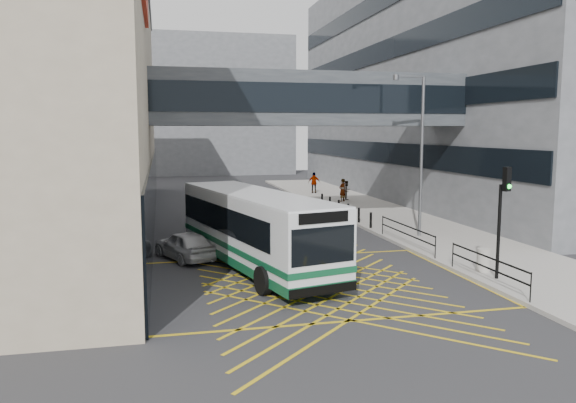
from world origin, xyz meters
TOP-DOWN VIEW (x-y plane):
  - ground at (0.00, 0.00)m, footprint 120.00×120.00m
  - building_right at (23.98, 24.00)m, footprint 24.09×44.00m
  - building_far at (-2.00, 60.00)m, footprint 28.00×16.00m
  - skybridge at (3.00, 12.00)m, footprint 20.00×4.10m
  - pavement at (9.00, 15.00)m, footprint 6.00×54.00m
  - box_junction at (0.00, 0.00)m, footprint 12.00×9.00m
  - bus at (-1.75, 2.79)m, footprint 5.27×11.64m
  - car_white at (-4.50, 4.97)m, footprint 3.21×4.47m
  - car_dark at (0.05, 14.03)m, footprint 2.31×4.72m
  - car_silver at (1.40, 17.02)m, footprint 2.46×4.31m
  - traffic_light at (6.87, -1.70)m, footprint 0.35×0.50m
  - street_lamp at (7.68, 7.07)m, footprint 1.90×0.50m
  - litter_bin at (6.95, -0.49)m, footprint 0.53×0.53m
  - kerb_railings at (6.15, 1.78)m, footprint 0.05×12.54m
  - bollards at (6.25, 15.00)m, footprint 0.14×10.14m
  - pedestrian_a at (8.52, 22.06)m, footprint 0.87×0.80m
  - pedestrian_b at (9.13, 22.79)m, footprint 0.88×0.76m
  - pedestrian_c at (7.95, 28.36)m, footprint 1.21×0.87m

SIDE VIEW (x-z plane):
  - ground at x=0.00m, z-range 0.00..0.00m
  - box_junction at x=0.00m, z-range 0.00..0.01m
  - pavement at x=9.00m, z-range 0.00..0.16m
  - bollards at x=6.25m, z-range 0.16..1.06m
  - litter_bin at x=6.95m, z-range 0.16..1.07m
  - car_silver at x=1.40m, z-range 0.00..1.26m
  - car_white at x=-4.50m, z-range 0.00..1.32m
  - car_dark at x=0.05m, z-range 0.00..1.42m
  - kerb_railings at x=6.15m, z-range 0.38..1.38m
  - pedestrian_b at x=9.13m, z-range 0.16..1.72m
  - pedestrian_a at x=8.52m, z-range 0.16..1.95m
  - pedestrian_c at x=7.95m, z-range 0.16..2.02m
  - bus at x=-1.75m, z-range 0.11..3.30m
  - traffic_light at x=6.87m, z-range 0.80..5.03m
  - street_lamp at x=7.68m, z-range 0.74..9.10m
  - skybridge at x=3.00m, z-range 6.00..9.00m
  - building_far at x=-2.00m, z-range 0.00..18.00m
  - building_right at x=23.98m, z-range 0.00..20.00m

